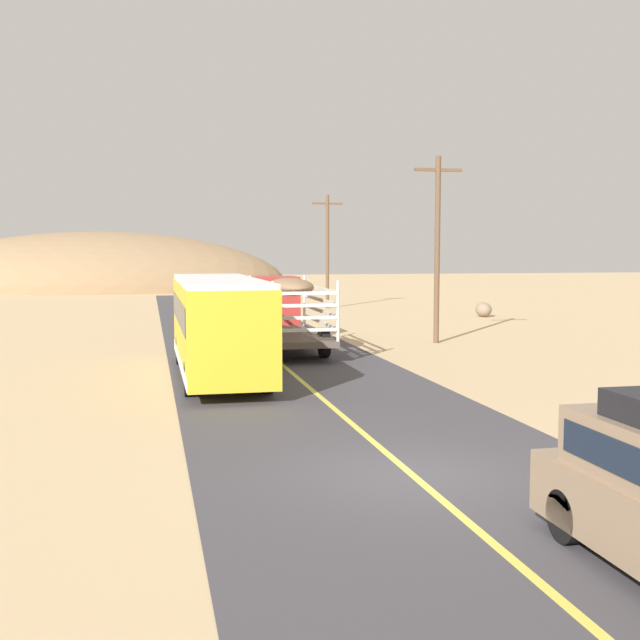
% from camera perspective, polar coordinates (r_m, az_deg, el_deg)
% --- Properties ---
extents(ground_plane, '(240.00, 240.00, 0.00)m').
position_cam_1_polar(ground_plane, '(14.83, 6.67, -11.11)').
color(ground_plane, tan).
extents(road_surface, '(8.00, 120.00, 0.02)m').
position_cam_1_polar(road_surface, '(14.83, 6.67, -11.07)').
color(road_surface, '#423F44').
rests_on(road_surface, ground).
extents(road_centre_line, '(0.16, 117.60, 0.00)m').
position_cam_1_polar(road_centre_line, '(14.82, 6.67, -11.03)').
color(road_centre_line, '#D8CC4C').
rests_on(road_centre_line, road_surface).
extents(livestock_truck, '(2.53, 9.70, 3.02)m').
position_cam_1_polar(livestock_truck, '(34.47, -3.11, 1.16)').
color(livestock_truck, '#B2332D').
rests_on(livestock_truck, road_surface).
extents(bus, '(2.54, 10.00, 3.21)m').
position_cam_1_polar(bus, '(25.74, -7.34, -0.29)').
color(bus, gold).
rests_on(bus, road_surface).
extents(car_far, '(1.90, 4.62, 1.93)m').
position_cam_1_polar(car_far, '(55.41, -6.40, 1.87)').
color(car_far, '#B2261E').
rests_on(car_far, road_surface).
extents(power_pole_mid, '(2.20, 0.24, 8.24)m').
position_cam_1_polar(power_pole_mid, '(35.45, 8.46, 5.46)').
color(power_pole_mid, brown).
rests_on(power_pole_mid, ground).
extents(power_pole_far, '(2.20, 0.24, 8.04)m').
position_cam_1_polar(power_pole_far, '(56.46, 0.54, 5.23)').
color(power_pole_far, brown).
rests_on(power_pole_far, ground).
extents(boulder_near_shoulder, '(0.97, 1.15, 0.91)m').
position_cam_1_polar(boulder_near_shoulder, '(50.15, 11.71, 0.74)').
color(boulder_near_shoulder, '#84705B').
rests_on(boulder_near_shoulder, ground).
extents(distant_hill, '(40.57, 22.81, 12.25)m').
position_cam_1_polar(distant_hill, '(87.61, -15.58, 2.15)').
color(distant_hill, '#957553').
rests_on(distant_hill, ground).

